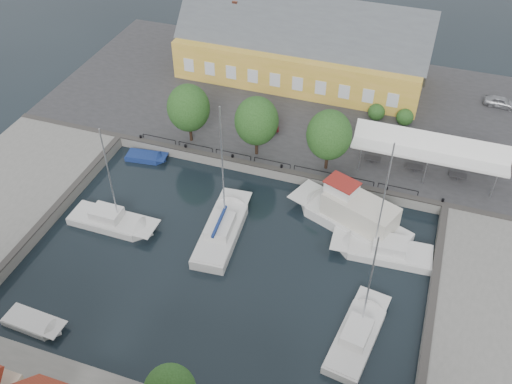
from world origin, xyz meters
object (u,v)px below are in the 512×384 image
at_px(east_boat_a, 384,252).
at_px(tent_canopy, 430,149).
at_px(trawler, 353,217).
at_px(launch_sw, 34,324).
at_px(east_boat_c, 357,337).
at_px(center_sailboat, 222,232).
at_px(warehouse, 297,48).
at_px(car_silver, 501,102).
at_px(car_red, 269,119).
at_px(west_boat_c, 112,222).
at_px(launch_nw, 146,158).

bearing_deg(east_boat_a, tent_canopy, 79.82).
relative_size(trawler, launch_sw, 2.35).
bearing_deg(east_boat_c, center_sailboat, 152.76).
bearing_deg(trawler, launch_sw, -138.29).
height_order(warehouse, launch_sw, warehouse).
relative_size(warehouse, car_silver, 8.09).
bearing_deg(warehouse, east_boat_a, -59.38).
bearing_deg(car_red, car_silver, -3.23).
bearing_deg(west_boat_c, car_red, 64.08).
xyz_separation_m(east_boat_a, launch_sw, (-23.26, -15.45, -0.17)).
distance_m(center_sailboat, launch_sw, 16.39).
bearing_deg(warehouse, east_boat_c, -67.24).
xyz_separation_m(east_boat_c, launch_sw, (-22.77, -6.47, -0.17)).
distance_m(tent_canopy, car_silver, 15.88).
bearing_deg(east_boat_a, east_boat_c, -93.13).
bearing_deg(tent_canopy, trawler, -121.30).
xyz_separation_m(warehouse, west_boat_c, (-8.52, -28.95, -4.17)).
relative_size(car_silver, trawler, 0.31).
xyz_separation_m(trawler, west_boat_c, (-20.00, -6.67, -0.76)).
distance_m(east_boat_a, launch_nw, 25.26).
xyz_separation_m(car_silver, launch_sw, (-31.74, -40.67, -1.51)).
relative_size(car_silver, launch_nw, 0.82).
bearing_deg(west_boat_c, east_boat_c, -11.88).
distance_m(tent_canopy, launch_nw, 27.48).
bearing_deg(west_boat_c, trawler, 18.44).
bearing_deg(car_silver, tent_canopy, 158.56).
bearing_deg(center_sailboat, trawler, 24.51).
xyz_separation_m(warehouse, car_silver, (23.12, 0.47, -2.83)).
height_order(car_red, launch_nw, car_red).
bearing_deg(launch_nw, east_boat_a, -12.05).
bearing_deg(center_sailboat, launch_nw, 145.96).
bearing_deg(tent_canopy, east_boat_a, -100.18).
distance_m(car_red, west_boat_c, 19.92).
relative_size(east_boat_c, launch_nw, 2.40).
relative_size(east_boat_a, launch_nw, 2.74).
bearing_deg(car_silver, launch_sw, 145.07).
xyz_separation_m(trawler, east_boat_a, (3.17, -2.45, -0.75)).
distance_m(west_boat_c, launch_sw, 11.24).
bearing_deg(east_boat_a, car_silver, 71.41).
distance_m(warehouse, east_boat_c, 36.81).
relative_size(east_boat_a, launch_sw, 2.42).
xyz_separation_m(center_sailboat, west_boat_c, (-9.64, -1.94, -0.10)).
height_order(warehouse, launch_nw, warehouse).
bearing_deg(center_sailboat, warehouse, 92.36).
bearing_deg(car_red, warehouse, 60.91).
height_order(car_silver, east_boat_a, east_boat_a).
distance_m(car_silver, east_boat_a, 26.64).
bearing_deg(tent_canopy, east_boat_c, -97.02).
relative_size(warehouse, launch_sw, 5.83).
relative_size(warehouse, trawler, 2.48).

